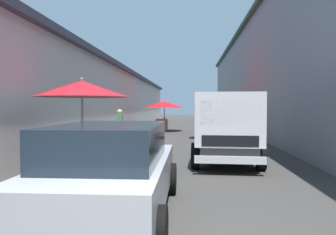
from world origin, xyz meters
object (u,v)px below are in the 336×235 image
object	(u,v)px
fruit_stall_mid_lane	(226,101)
plastic_stool	(134,133)
fruit_stall_near_left	(84,107)
vendor_by_crates	(120,126)
fruit_stall_near_right	(216,103)
delivery_truck	(226,129)
fruit_stall_far_left	(164,108)
parked_scooter	(133,145)
hatchback_car	(111,170)

from	to	relation	value
fruit_stall_mid_lane	plastic_stool	size ratio (longest dim) A/B	6.56
fruit_stall_mid_lane	fruit_stall_near_left	bearing A→B (deg)	158.41
vendor_by_crates	fruit_stall_near_right	bearing A→B (deg)	-50.06
fruit_stall_near_right	delivery_truck	distance (m)	7.03
fruit_stall_far_left	parked_scooter	size ratio (longest dim) A/B	1.62
fruit_stall_mid_lane	vendor_by_crates	bearing A→B (deg)	140.94
fruit_stall_far_left	delivery_truck	distance (m)	12.28
delivery_truck	plastic_stool	distance (m)	7.88
parked_scooter	fruit_stall_near_right	bearing A→B (deg)	-28.01
hatchback_car	fruit_stall_near_right	bearing A→B (deg)	-12.36
parked_scooter	plastic_stool	size ratio (longest dim) A/B	3.84
fruit_stall_far_left	fruit_stall_mid_lane	distance (m)	4.55
fruit_stall_near_right	fruit_stall_mid_lane	bearing A→B (deg)	-16.65
hatchback_car	delivery_truck	bearing A→B (deg)	-26.67
fruit_stall_near_left	hatchback_car	world-z (taller)	fruit_stall_near_left
fruit_stall_far_left	fruit_stall_mid_lane	size ratio (longest dim) A/B	0.95
hatchback_car	vendor_by_crates	bearing A→B (deg)	11.83
fruit_stall_near_left	parked_scooter	size ratio (longest dim) A/B	1.44
fruit_stall_near_right	parked_scooter	world-z (taller)	fruit_stall_near_right
fruit_stall_near_right	delivery_truck	size ratio (longest dim) A/B	0.49
fruit_stall_near_right	fruit_stall_mid_lane	xyz separation A→B (m)	(2.62, -0.78, 0.17)
hatchback_car	parked_scooter	size ratio (longest dim) A/B	2.35
hatchback_car	parked_scooter	xyz separation A→B (m)	(5.49, 0.68, -0.29)
fruit_stall_far_left	fruit_stall_near_right	bearing A→B (deg)	-147.93
fruit_stall_mid_lane	plastic_stool	world-z (taller)	fruit_stall_mid_lane
fruit_stall_mid_lane	parked_scooter	world-z (taller)	fruit_stall_mid_lane
vendor_by_crates	hatchback_car	bearing A→B (deg)	-168.17
fruit_stall_near_left	vendor_by_crates	world-z (taller)	fruit_stall_near_left
delivery_truck	fruit_stall_mid_lane	bearing A→B (deg)	-6.15
delivery_truck	plastic_stool	xyz separation A→B (m)	(6.78, 3.95, -0.71)
fruit_stall_mid_lane	parked_scooter	xyz separation A→B (m)	(-8.64, 3.98, -1.58)
delivery_truck	fruit_stall_near_left	bearing A→B (deg)	119.35
fruit_stall_near_right	vendor_by_crates	world-z (taller)	fruit_stall_near_right
fruit_stall_near_left	fruit_stall_near_right	bearing A→B (deg)	-22.97
fruit_stall_far_left	plastic_stool	size ratio (longest dim) A/B	6.23
hatchback_car	plastic_stool	distance (m)	11.44
fruit_stall_near_right	plastic_stool	xyz separation A→B (m)	(-0.19, 4.20, -1.53)
fruit_stall_near_right	plastic_stool	world-z (taller)	fruit_stall_near_right
parked_scooter	fruit_stall_near_left	bearing A→B (deg)	168.42
delivery_truck	fruit_stall_far_left	bearing A→B (deg)	13.45
fruit_stall_far_left	fruit_stall_near_left	xyz separation A→B (m)	(-13.93, 0.70, 0.10)
fruit_stall_mid_lane	plastic_stool	xyz separation A→B (m)	(-2.82, 4.98, -1.70)
delivery_truck	vendor_by_crates	size ratio (longest dim) A/B	3.13
fruit_stall_near_right	delivery_truck	bearing A→B (deg)	177.95
fruit_stall_near_right	plastic_stool	distance (m)	4.47
parked_scooter	vendor_by_crates	bearing A→B (deg)	21.69
delivery_truck	plastic_stool	size ratio (longest dim) A/B	11.48
fruit_stall_near_right	fruit_stall_near_left	size ratio (longest dim) A/B	1.02
fruit_stall_far_left	parked_scooter	world-z (taller)	fruit_stall_far_left
fruit_stall_far_left	fruit_stall_mid_lane	world-z (taller)	fruit_stall_mid_lane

